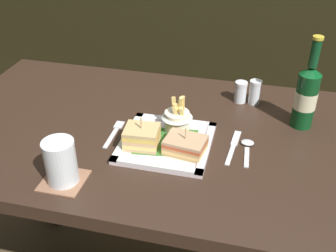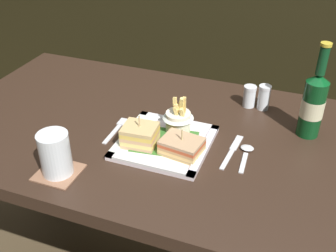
{
  "view_description": "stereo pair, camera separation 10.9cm",
  "coord_description": "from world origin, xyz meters",
  "px_view_note": "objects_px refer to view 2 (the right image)",
  "views": [
    {
      "loc": [
        0.22,
        -0.92,
        1.39
      ],
      "look_at": [
        0.0,
        -0.03,
        0.81
      ],
      "focal_mm": 43.26,
      "sensor_mm": 36.0,
      "label": 1
    },
    {
      "loc": [
        0.33,
        -0.89,
        1.39
      ],
      "look_at": [
        0.0,
        -0.03,
        0.81
      ],
      "focal_mm": 43.26,
      "sensor_mm": 36.0,
      "label": 2
    }
  ],
  "objects_px": {
    "square_plate": "(165,143)",
    "spoon": "(246,151)",
    "dining_table": "(171,173)",
    "sandwich_half_right": "(182,146)",
    "pepper_shaker": "(264,99)",
    "knife": "(232,150)",
    "fork": "(117,129)",
    "salt_shaker": "(249,97)",
    "sandwich_half_left": "(140,135)",
    "fries_cup": "(178,118)",
    "water_glass": "(56,156)",
    "beer_bottle": "(313,103)"
  },
  "relations": [
    {
      "from": "square_plate",
      "to": "spoon",
      "type": "height_order",
      "value": "square_plate"
    },
    {
      "from": "dining_table",
      "to": "sandwich_half_right",
      "type": "relative_size",
      "value": 12.27
    },
    {
      "from": "sandwich_half_right",
      "to": "pepper_shaker",
      "type": "bearing_deg",
      "value": 64.16
    },
    {
      "from": "knife",
      "to": "dining_table",
      "type": "bearing_deg",
      "value": 171.89
    },
    {
      "from": "fork",
      "to": "knife",
      "type": "distance_m",
      "value": 0.33
    },
    {
      "from": "spoon",
      "to": "salt_shaker",
      "type": "height_order",
      "value": "salt_shaker"
    },
    {
      "from": "sandwich_half_left",
      "to": "fries_cup",
      "type": "distance_m",
      "value": 0.12
    },
    {
      "from": "water_glass",
      "to": "pepper_shaker",
      "type": "distance_m",
      "value": 0.64
    },
    {
      "from": "dining_table",
      "to": "fries_cup",
      "type": "xyz_separation_m",
      "value": [
        0.02,
        -0.0,
        0.2
      ]
    },
    {
      "from": "sandwich_half_right",
      "to": "salt_shaker",
      "type": "distance_m",
      "value": 0.34
    },
    {
      "from": "beer_bottle",
      "to": "dining_table",
      "type": "bearing_deg",
      "value": -160.63
    },
    {
      "from": "square_plate",
      "to": "salt_shaker",
      "type": "height_order",
      "value": "salt_shaker"
    },
    {
      "from": "dining_table",
      "to": "spoon",
      "type": "height_order",
      "value": "spoon"
    },
    {
      "from": "knife",
      "to": "pepper_shaker",
      "type": "distance_m",
      "value": 0.26
    },
    {
      "from": "spoon",
      "to": "pepper_shaker",
      "type": "relative_size",
      "value": 1.52
    },
    {
      "from": "dining_table",
      "to": "square_plate",
      "type": "distance_m",
      "value": 0.17
    },
    {
      "from": "knife",
      "to": "pepper_shaker",
      "type": "bearing_deg",
      "value": 81.69
    },
    {
      "from": "dining_table",
      "to": "knife",
      "type": "distance_m",
      "value": 0.24
    },
    {
      "from": "spoon",
      "to": "salt_shaker",
      "type": "bearing_deg",
      "value": 99.9
    },
    {
      "from": "dining_table",
      "to": "sandwich_half_right",
      "type": "height_order",
      "value": "sandwich_half_right"
    },
    {
      "from": "sandwich_half_left",
      "to": "beer_bottle",
      "type": "height_order",
      "value": "beer_bottle"
    },
    {
      "from": "beer_bottle",
      "to": "water_glass",
      "type": "distance_m",
      "value": 0.68
    },
    {
      "from": "spoon",
      "to": "pepper_shaker",
      "type": "xyz_separation_m",
      "value": [
        0.0,
        0.25,
        0.03
      ]
    },
    {
      "from": "beer_bottle",
      "to": "pepper_shaker",
      "type": "xyz_separation_m",
      "value": [
        -0.14,
        0.1,
        -0.06
      ]
    },
    {
      "from": "spoon",
      "to": "fork",
      "type": "bearing_deg",
      "value": -177.18
    },
    {
      "from": "fork",
      "to": "salt_shaker",
      "type": "relative_size",
      "value": 1.98
    },
    {
      "from": "fork",
      "to": "spoon",
      "type": "distance_m",
      "value": 0.37
    },
    {
      "from": "square_plate",
      "to": "water_glass",
      "type": "height_order",
      "value": "water_glass"
    },
    {
      "from": "sandwich_half_right",
      "to": "water_glass",
      "type": "xyz_separation_m",
      "value": [
        -0.26,
        -0.17,
        0.02
      ]
    },
    {
      "from": "square_plate",
      "to": "fries_cup",
      "type": "distance_m",
      "value": 0.08
    },
    {
      "from": "sandwich_half_right",
      "to": "knife",
      "type": "height_order",
      "value": "sandwich_half_right"
    },
    {
      "from": "beer_bottle",
      "to": "spoon",
      "type": "xyz_separation_m",
      "value": [
        -0.14,
        -0.15,
        -0.09
      ]
    },
    {
      "from": "fries_cup",
      "to": "sandwich_half_left",
      "type": "bearing_deg",
      "value": -127.92
    },
    {
      "from": "square_plate",
      "to": "spoon",
      "type": "xyz_separation_m",
      "value": [
        0.21,
        0.04,
        -0.0
      ]
    },
    {
      "from": "spoon",
      "to": "dining_table",
      "type": "bearing_deg",
      "value": 173.96
    },
    {
      "from": "fries_cup",
      "to": "water_glass",
      "type": "height_order",
      "value": "fries_cup"
    },
    {
      "from": "square_plate",
      "to": "spoon",
      "type": "relative_size",
      "value": 2.01
    },
    {
      "from": "salt_shaker",
      "to": "fries_cup",
      "type": "bearing_deg",
      "value": -124.28
    },
    {
      "from": "water_glass",
      "to": "spoon",
      "type": "distance_m",
      "value": 0.48
    },
    {
      "from": "sandwich_half_right",
      "to": "knife",
      "type": "bearing_deg",
      "value": 30.1
    },
    {
      "from": "fries_cup",
      "to": "sandwich_half_right",
      "type": "bearing_deg",
      "value": -65.33
    },
    {
      "from": "dining_table",
      "to": "water_glass",
      "type": "relative_size",
      "value": 12.41
    },
    {
      "from": "water_glass",
      "to": "square_plate",
      "type": "bearing_deg",
      "value": 45.5
    },
    {
      "from": "dining_table",
      "to": "water_glass",
      "type": "bearing_deg",
      "value": -126.0
    },
    {
      "from": "sandwich_half_right",
      "to": "beer_bottle",
      "type": "height_order",
      "value": "beer_bottle"
    },
    {
      "from": "knife",
      "to": "pepper_shaker",
      "type": "height_order",
      "value": "pepper_shaker"
    },
    {
      "from": "beer_bottle",
      "to": "water_glass",
      "type": "height_order",
      "value": "beer_bottle"
    },
    {
      "from": "square_plate",
      "to": "sandwich_half_left",
      "type": "xyz_separation_m",
      "value": [
        -0.06,
        -0.03,
        0.03
      ]
    },
    {
      "from": "fries_cup",
      "to": "water_glass",
      "type": "bearing_deg",
      "value": -128.93
    },
    {
      "from": "square_plate",
      "to": "beer_bottle",
      "type": "relative_size",
      "value": 0.88
    }
  ]
}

